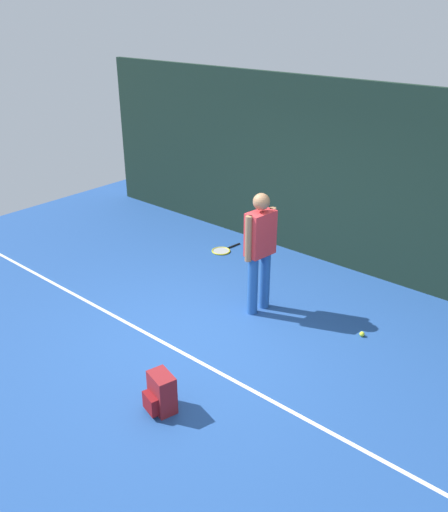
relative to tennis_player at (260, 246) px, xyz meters
The scene contains 7 objects.
ground_plane 1.39m from the tennis_player, 97.02° to the right, with size 12.00×12.00×0.00m, color #234C93.
back_fence 2.07m from the tennis_player, 93.46° to the left, with size 10.00×0.10×2.90m, color #192D23.
court_line 1.72m from the tennis_player, 94.90° to the right, with size 9.00×0.05×0.00m, color white.
tennis_player is the anchor object (origin of this frame).
tennis_racket 2.22m from the tennis_player, 145.16° to the left, with size 0.35×0.63×0.03m.
backpack 2.45m from the tennis_player, 78.49° to the right, with size 0.34×0.34×0.44m.
tennis_ball_near_player 1.73m from the tennis_player, 13.47° to the left, with size 0.07×0.07×0.07m, color #CCE033.
Camera 1 is at (3.96, -4.22, 3.88)m, focal length 37.71 mm.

